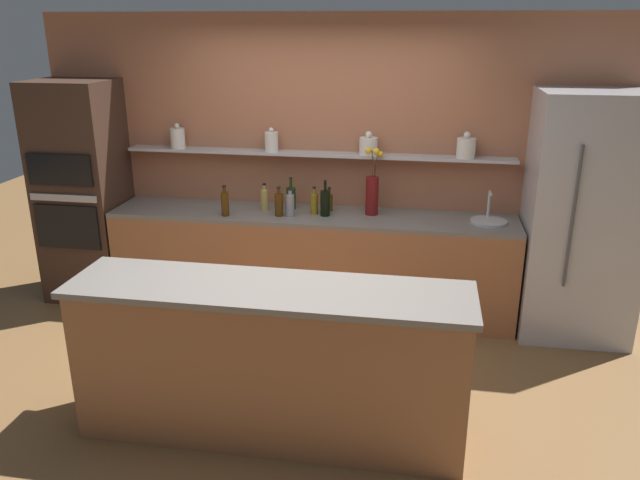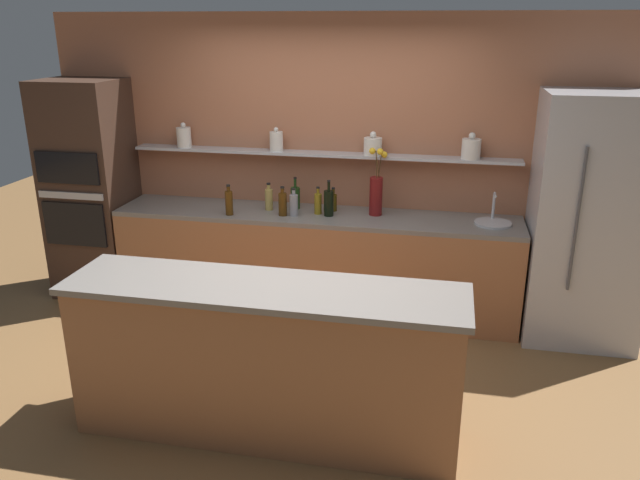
{
  "view_description": "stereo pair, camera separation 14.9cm",
  "coord_description": "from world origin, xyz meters",
  "px_view_note": "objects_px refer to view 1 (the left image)",
  "views": [
    {
      "loc": [
        0.88,
        -3.92,
        2.51
      ],
      "look_at": [
        0.15,
        0.32,
        1.01
      ],
      "focal_mm": 35.0,
      "sensor_mm": 36.0,
      "label": 1
    },
    {
      "loc": [
        1.03,
        -3.89,
        2.51
      ],
      "look_at": [
        0.15,
        0.32,
        1.01
      ],
      "focal_mm": 35.0,
      "sensor_mm": 36.0,
      "label": 2
    }
  ],
  "objects_px": {
    "bottle_spirit_6": "(290,205)",
    "bottle_spirit_4": "(265,199)",
    "refrigerator": "(582,218)",
    "sink_fixture": "(489,220)",
    "bottle_oil_0": "(314,203)",
    "bottle_wine_2": "(325,203)",
    "bottle_spirit_1": "(279,204)",
    "flower_vase": "(372,191)",
    "bottle_oil_3": "(329,202)",
    "bottle_spirit_7": "(225,203)",
    "oven_tower": "(83,192)",
    "bottle_wine_5": "(291,198)"
  },
  "relations": [
    {
      "from": "bottle_oil_0",
      "to": "bottle_spirit_6",
      "type": "distance_m",
      "value": 0.22
    },
    {
      "from": "sink_fixture",
      "to": "bottle_spirit_6",
      "type": "bearing_deg",
      "value": -176.52
    },
    {
      "from": "bottle_spirit_1",
      "to": "bottle_wine_5",
      "type": "height_order",
      "value": "bottle_wine_5"
    },
    {
      "from": "bottle_oil_0",
      "to": "bottle_wine_2",
      "type": "relative_size",
      "value": 0.77
    },
    {
      "from": "bottle_spirit_4",
      "to": "flower_vase",
      "type": "bearing_deg",
      "value": 2.4
    },
    {
      "from": "oven_tower",
      "to": "bottle_oil_3",
      "type": "xyz_separation_m",
      "value": [
        2.3,
        0.12,
        -0.01
      ]
    },
    {
      "from": "oven_tower",
      "to": "bottle_spirit_1",
      "type": "bearing_deg",
      "value": -3.14
    },
    {
      "from": "bottle_spirit_4",
      "to": "oven_tower",
      "type": "bearing_deg",
      "value": -178.77
    },
    {
      "from": "refrigerator",
      "to": "bottle_spirit_7",
      "type": "distance_m",
      "value": 2.97
    },
    {
      "from": "bottle_wine_5",
      "to": "bottle_oil_3",
      "type": "bearing_deg",
      "value": -0.11
    },
    {
      "from": "oven_tower",
      "to": "bottle_spirit_7",
      "type": "bearing_deg",
      "value": -7.2
    },
    {
      "from": "refrigerator",
      "to": "sink_fixture",
      "type": "distance_m",
      "value": 0.73
    },
    {
      "from": "bottle_oil_3",
      "to": "bottle_spirit_4",
      "type": "height_order",
      "value": "bottle_spirit_4"
    },
    {
      "from": "flower_vase",
      "to": "bottle_oil_3",
      "type": "bearing_deg",
      "value": 172.93
    },
    {
      "from": "bottle_spirit_4",
      "to": "bottle_spirit_7",
      "type": "height_order",
      "value": "bottle_spirit_7"
    },
    {
      "from": "bottle_spirit_4",
      "to": "bottle_wine_5",
      "type": "height_order",
      "value": "bottle_wine_5"
    },
    {
      "from": "sink_fixture",
      "to": "bottle_spirit_7",
      "type": "bearing_deg",
      "value": -175.06
    },
    {
      "from": "bottle_oil_3",
      "to": "bottle_spirit_6",
      "type": "bearing_deg",
      "value": -145.04
    },
    {
      "from": "refrigerator",
      "to": "oven_tower",
      "type": "height_order",
      "value": "oven_tower"
    },
    {
      "from": "bottle_wine_2",
      "to": "bottle_spirit_4",
      "type": "relative_size",
      "value": 1.28
    },
    {
      "from": "bottle_oil_0",
      "to": "bottle_wine_2",
      "type": "height_order",
      "value": "bottle_wine_2"
    },
    {
      "from": "refrigerator",
      "to": "flower_vase",
      "type": "xyz_separation_m",
      "value": [
        -1.72,
        0.11,
        0.12
      ]
    },
    {
      "from": "flower_vase",
      "to": "bottle_spirit_7",
      "type": "bearing_deg",
      "value": -168.32
    },
    {
      "from": "bottle_oil_0",
      "to": "bottle_spirit_7",
      "type": "height_order",
      "value": "bottle_spirit_7"
    },
    {
      "from": "oven_tower",
      "to": "bottle_wine_2",
      "type": "relative_size",
      "value": 6.42
    },
    {
      "from": "flower_vase",
      "to": "oven_tower",
      "type": "bearing_deg",
      "value": -178.36
    },
    {
      "from": "bottle_spirit_6",
      "to": "bottle_spirit_7",
      "type": "relative_size",
      "value": 0.91
    },
    {
      "from": "sink_fixture",
      "to": "bottle_oil_0",
      "type": "height_order",
      "value": "sink_fixture"
    },
    {
      "from": "refrigerator",
      "to": "flower_vase",
      "type": "distance_m",
      "value": 1.73
    },
    {
      "from": "refrigerator",
      "to": "flower_vase",
      "type": "height_order",
      "value": "refrigerator"
    },
    {
      "from": "bottle_oil_0",
      "to": "bottle_wine_2",
      "type": "xyz_separation_m",
      "value": [
        0.1,
        -0.03,
        0.02
      ]
    },
    {
      "from": "sink_fixture",
      "to": "bottle_spirit_4",
      "type": "height_order",
      "value": "sink_fixture"
    },
    {
      "from": "bottle_oil_3",
      "to": "bottle_oil_0",
      "type": "bearing_deg",
      "value": -132.55
    },
    {
      "from": "bottle_spirit_6",
      "to": "bottle_spirit_4",
      "type": "bearing_deg",
      "value": 153.94
    },
    {
      "from": "bottle_wine_2",
      "to": "flower_vase",
      "type": "bearing_deg",
      "value": 15.44
    },
    {
      "from": "refrigerator",
      "to": "bottle_spirit_1",
      "type": "distance_m",
      "value": 2.51
    },
    {
      "from": "bottle_oil_3",
      "to": "bottle_spirit_7",
      "type": "xyz_separation_m",
      "value": [
        -0.86,
        -0.31,
        0.03
      ]
    },
    {
      "from": "bottle_oil_0",
      "to": "bottle_spirit_1",
      "type": "bearing_deg",
      "value": -159.89
    },
    {
      "from": "refrigerator",
      "to": "sink_fixture",
      "type": "xyz_separation_m",
      "value": [
        -0.73,
        0.05,
        -0.07
      ]
    },
    {
      "from": "oven_tower",
      "to": "bottle_spirit_4",
      "type": "bearing_deg",
      "value": 1.23
    },
    {
      "from": "refrigerator",
      "to": "bottle_wine_5",
      "type": "distance_m",
      "value": 2.46
    },
    {
      "from": "bottle_wine_2",
      "to": "bottle_spirit_7",
      "type": "height_order",
      "value": "bottle_wine_2"
    },
    {
      "from": "refrigerator",
      "to": "oven_tower",
      "type": "relative_size",
      "value": 0.99
    },
    {
      "from": "bottle_spirit_1",
      "to": "bottle_spirit_7",
      "type": "relative_size",
      "value": 0.96
    },
    {
      "from": "sink_fixture",
      "to": "bottle_wine_2",
      "type": "xyz_separation_m",
      "value": [
        -1.39,
        -0.04,
        0.09
      ]
    },
    {
      "from": "bottle_spirit_4",
      "to": "bottle_oil_3",
      "type": "bearing_deg",
      "value": 8.78
    },
    {
      "from": "bottle_wine_2",
      "to": "bottle_spirit_6",
      "type": "xyz_separation_m",
      "value": [
        -0.3,
        -0.06,
        -0.02
      ]
    },
    {
      "from": "sink_fixture",
      "to": "bottle_spirit_4",
      "type": "bearing_deg",
      "value": 179.27
    },
    {
      "from": "flower_vase",
      "to": "bottle_spirit_1",
      "type": "relative_size",
      "value": 2.31
    },
    {
      "from": "bottle_spirit_1",
      "to": "oven_tower",
      "type": "bearing_deg",
      "value": 176.86
    }
  ]
}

